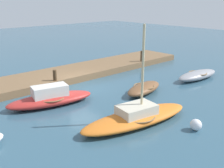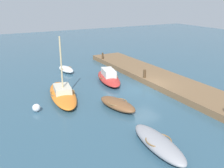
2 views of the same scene
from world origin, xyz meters
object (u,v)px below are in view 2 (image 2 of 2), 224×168
Objects in this scene: mooring_post_mid_east at (103,56)px; motorboat_red at (109,77)px; rowboat_brown at (117,104)px; marker_buoy at (36,108)px; dinghy_white at (66,69)px; sailboat_orange at (63,93)px; rowboat_grey at (158,143)px; mooring_post_mid_west at (145,74)px.

motorboat_red is at bearing 157.87° from mooring_post_mid_east.
marker_buoy is (2.19, 5.15, -0.04)m from rowboat_brown.
motorboat_red is 8.14m from marker_buoy.
dinghy_white is (4.98, 2.42, -0.13)m from motorboat_red.
dinghy_white reaches higher than marker_buoy.
sailboat_orange is at bearing 152.36° from dinghy_white.
mooring_post_mid_east is (8.45, -7.70, 0.49)m from sailboat_orange.
rowboat_grey is at bearing 162.35° from mooring_post_mid_east.
rowboat_brown is 0.82× the size of rowboat_grey.
dinghy_white is 3.78× the size of mooring_post_mid_east.
mooring_post_mid_east is at bearing -13.25° from rowboat_grey.
motorboat_red is 7.12m from mooring_post_mid_east.
rowboat_grey is 15.98m from dinghy_white.
mooring_post_mid_west is (3.66, -4.93, 0.56)m from rowboat_brown.
mooring_post_mid_east is (17.57, -5.59, 0.53)m from rowboat_grey.
rowboat_grey is 8.83m from marker_buoy.
dinghy_white is at bearing 39.11° from motorboat_red.
motorboat_red is 1.93× the size of dinghy_white.
marker_buoy is (-1.48, 10.08, -0.60)m from mooring_post_mid_west.
rowboat_brown is 6.17m from mooring_post_mid_west.
mooring_post_mid_west reaches higher than mooring_post_mid_east.
mooring_post_mid_west reaches higher than dinghy_white.
dinghy_white is 5.37m from mooring_post_mid_east.
rowboat_grey is at bearing -149.47° from marker_buoy.
sailboat_orange reaches higher than dinghy_white.
motorboat_red is 7.30× the size of mooring_post_mid_east.
marker_buoy is at bearing 98.33° from mooring_post_mid_west.
marker_buoy is (-9.97, 10.08, -0.59)m from mooring_post_mid_east.
mooring_post_mid_east is (6.58, -2.68, 0.44)m from motorboat_red.
motorboat_red is 9.60× the size of marker_buoy.
mooring_post_mid_east is 14.19m from marker_buoy.
sailboat_orange is at bearing 17.44° from rowboat_grey.
sailboat_orange is 5.36m from motorboat_red.
motorboat_red is (10.99, -2.92, 0.08)m from rowboat_grey.
sailboat_orange is at bearing 137.65° from mooring_post_mid_east.
mooring_post_mid_east reaches higher than marker_buoy.
mooring_post_mid_west is 1.02× the size of mooring_post_mid_east.
rowboat_brown is 4.63m from sailboat_orange.
sailboat_orange is 7.72m from mooring_post_mid_west.
mooring_post_mid_west is (-0.04, -7.70, 0.50)m from sailboat_orange.
rowboat_grey is at bearing 148.37° from mooring_post_mid_west.
motorboat_red is 5.54m from dinghy_white.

